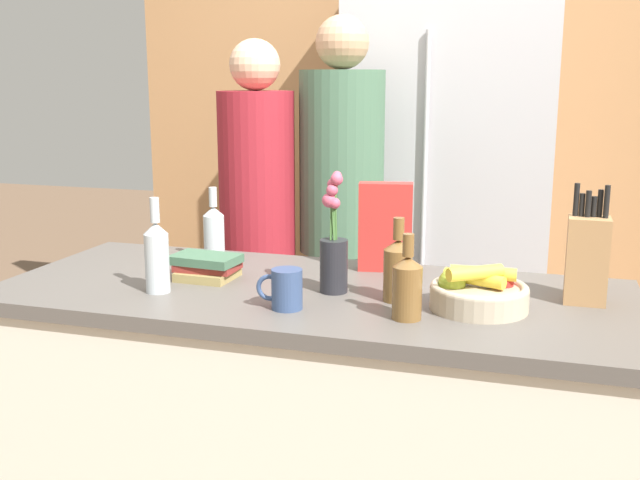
{
  "coord_description": "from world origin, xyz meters",
  "views": [
    {
      "loc": [
        0.62,
        -1.9,
        1.49
      ],
      "look_at": [
        0.0,
        0.09,
        1.04
      ],
      "focal_mm": 42.0,
      "sensor_mm": 36.0,
      "label": 1
    }
  ],
  "objects_px": {
    "person_at_sink": "(258,226)",
    "book_stack": "(207,267)",
    "refrigerator": "(450,187)",
    "bottle_wine": "(407,286)",
    "bottle_vinegar": "(157,255)",
    "bottle_oil": "(214,232)",
    "cereal_box": "(385,227)",
    "bottle_water": "(398,268)",
    "flower_vase": "(334,251)",
    "knife_block": "(587,258)",
    "coffee_mug": "(286,289)",
    "person_in_blue": "(341,214)",
    "fruit_bowl": "(478,292)"
  },
  "relations": [
    {
      "from": "cereal_box",
      "to": "person_at_sink",
      "type": "bearing_deg",
      "value": 141.79
    },
    {
      "from": "fruit_bowl",
      "to": "flower_vase",
      "type": "bearing_deg",
      "value": 174.3
    },
    {
      "from": "flower_vase",
      "to": "bottle_vinegar",
      "type": "height_order",
      "value": "flower_vase"
    },
    {
      "from": "bottle_oil",
      "to": "bottle_wine",
      "type": "height_order",
      "value": "bottle_oil"
    },
    {
      "from": "person_in_blue",
      "to": "coffee_mug",
      "type": "bearing_deg",
      "value": -102.78
    },
    {
      "from": "book_stack",
      "to": "person_in_blue",
      "type": "height_order",
      "value": "person_in_blue"
    },
    {
      "from": "coffee_mug",
      "to": "bottle_oil",
      "type": "relative_size",
      "value": 0.5
    },
    {
      "from": "flower_vase",
      "to": "person_in_blue",
      "type": "height_order",
      "value": "person_in_blue"
    },
    {
      "from": "bottle_oil",
      "to": "bottle_water",
      "type": "relative_size",
      "value": 1.07
    },
    {
      "from": "flower_vase",
      "to": "bottle_wine",
      "type": "relative_size",
      "value": 1.57
    },
    {
      "from": "refrigerator",
      "to": "cereal_box",
      "type": "distance_m",
      "value": 1.18
    },
    {
      "from": "coffee_mug",
      "to": "bottle_oil",
      "type": "bearing_deg",
      "value": 133.51
    },
    {
      "from": "refrigerator",
      "to": "knife_block",
      "type": "relative_size",
      "value": 6.56
    },
    {
      "from": "bottle_water",
      "to": "person_in_blue",
      "type": "height_order",
      "value": "person_in_blue"
    },
    {
      "from": "knife_block",
      "to": "flower_vase",
      "type": "relative_size",
      "value": 0.94
    },
    {
      "from": "fruit_bowl",
      "to": "person_in_blue",
      "type": "height_order",
      "value": "person_in_blue"
    },
    {
      "from": "person_at_sink",
      "to": "book_stack",
      "type": "bearing_deg",
      "value": -93.18
    },
    {
      "from": "bottle_oil",
      "to": "flower_vase",
      "type": "bearing_deg",
      "value": -26.18
    },
    {
      "from": "fruit_bowl",
      "to": "bottle_water",
      "type": "height_order",
      "value": "bottle_water"
    },
    {
      "from": "bottle_wine",
      "to": "bottle_oil",
      "type": "bearing_deg",
      "value": 150.2
    },
    {
      "from": "flower_vase",
      "to": "coffee_mug",
      "type": "bearing_deg",
      "value": -111.76
    },
    {
      "from": "fruit_bowl",
      "to": "knife_block",
      "type": "distance_m",
      "value": 0.3
    },
    {
      "from": "cereal_box",
      "to": "bottle_vinegar",
      "type": "distance_m",
      "value": 0.68
    },
    {
      "from": "refrigerator",
      "to": "bottle_vinegar",
      "type": "distance_m",
      "value": 1.69
    },
    {
      "from": "flower_vase",
      "to": "bottle_water",
      "type": "relative_size",
      "value": 1.49
    },
    {
      "from": "coffee_mug",
      "to": "book_stack",
      "type": "relative_size",
      "value": 0.6
    },
    {
      "from": "cereal_box",
      "to": "bottle_vinegar",
      "type": "bearing_deg",
      "value": -142.36
    },
    {
      "from": "refrigerator",
      "to": "person_at_sink",
      "type": "distance_m",
      "value": 0.96
    },
    {
      "from": "flower_vase",
      "to": "cereal_box",
      "type": "height_order",
      "value": "flower_vase"
    },
    {
      "from": "knife_block",
      "to": "book_stack",
      "type": "height_order",
      "value": "knife_block"
    },
    {
      "from": "bottle_wine",
      "to": "person_in_blue",
      "type": "relative_size",
      "value": 0.12
    },
    {
      "from": "knife_block",
      "to": "coffee_mug",
      "type": "relative_size",
      "value": 2.59
    },
    {
      "from": "knife_block",
      "to": "person_at_sink",
      "type": "distance_m",
      "value": 1.35
    },
    {
      "from": "cereal_box",
      "to": "bottle_water",
      "type": "bearing_deg",
      "value": -71.74
    },
    {
      "from": "coffee_mug",
      "to": "bottle_wine",
      "type": "bearing_deg",
      "value": 1.95
    },
    {
      "from": "bottle_water",
      "to": "cereal_box",
      "type": "bearing_deg",
      "value": 108.26
    },
    {
      "from": "coffee_mug",
      "to": "cereal_box",
      "type": "bearing_deg",
      "value": 71.2
    },
    {
      "from": "cereal_box",
      "to": "book_stack",
      "type": "relative_size",
      "value": 1.34
    },
    {
      "from": "coffee_mug",
      "to": "book_stack",
      "type": "distance_m",
      "value": 0.38
    },
    {
      "from": "flower_vase",
      "to": "cereal_box",
      "type": "distance_m",
      "value": 0.29
    },
    {
      "from": "book_stack",
      "to": "bottle_water",
      "type": "distance_m",
      "value": 0.58
    },
    {
      "from": "coffee_mug",
      "to": "person_at_sink",
      "type": "distance_m",
      "value": 1.04
    },
    {
      "from": "person_in_blue",
      "to": "refrigerator",
      "type": "bearing_deg",
      "value": 38.64
    },
    {
      "from": "bottle_water",
      "to": "person_in_blue",
      "type": "xyz_separation_m",
      "value": [
        -0.4,
        0.9,
        -0.03
      ]
    },
    {
      "from": "bottle_wine",
      "to": "bottle_vinegar",
      "type": "bearing_deg",
      "value": 177.55
    },
    {
      "from": "refrigerator",
      "to": "person_at_sink",
      "type": "bearing_deg",
      "value": -132.98
    },
    {
      "from": "refrigerator",
      "to": "bottle_oil",
      "type": "relative_size",
      "value": 8.55
    },
    {
      "from": "refrigerator",
      "to": "person_in_blue",
      "type": "distance_m",
      "value": 0.68
    },
    {
      "from": "coffee_mug",
      "to": "bottle_oil",
      "type": "height_order",
      "value": "bottle_oil"
    },
    {
      "from": "person_at_sink",
      "to": "person_in_blue",
      "type": "xyz_separation_m",
      "value": [
        0.3,
        0.11,
        0.04
      ]
    }
  ]
}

